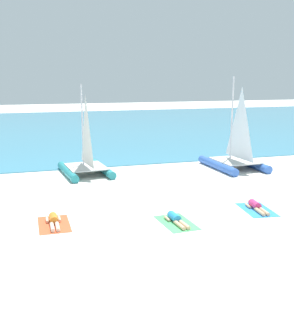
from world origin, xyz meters
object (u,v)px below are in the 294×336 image
Objects in this scene: sailboat_blue at (235,155)px; towel_middle at (176,223)px; sunbather_middle at (176,219)px; sunbather_right at (256,206)px; towel_right at (257,210)px; towel_left at (54,224)px; sailboat_teal at (86,161)px; sunbather_left at (54,220)px.

sailboat_blue reaches higher than towel_middle.
sunbather_middle and sunbather_right have the same top height.
sunbather_middle is 3.66m from sunbather_right.
towel_middle is 1.00× the size of towel_right.
towel_left is at bearing -177.16° from sunbather_right.
sailboat_teal reaches higher than sunbather_left.
towel_middle is at bearing -15.09° from sunbather_left.
towel_middle is 0.14m from sunbather_middle.
towel_right is 1.21× the size of sunbather_right.
towel_middle is 1.21× the size of sunbather_right.
sailboat_teal is at bearing 99.74° from sunbather_middle.
sunbather_left is at bearing 161.79° from sunbather_middle.
sunbather_right reaches higher than towel_middle.
sailboat_blue is 12.54m from sunbather_left.
sunbather_left is at bearing 89.41° from towel_left.
sunbather_right is (3.63, 0.46, 0.00)m from sunbather_middle.
sunbather_left and sunbather_middle have the same top height.
towel_right is at bearing -90.00° from sunbather_right.
towel_right is at bearing 2.87° from sunbather_middle.
sunbather_right is at bearing 8.27° from towel_middle.
sailboat_blue is 2.76× the size of towel_middle.
towel_left is 4.43m from sunbather_middle.
sailboat_teal is at bearing 103.00° from towel_middle.
towel_left is 7.95m from sunbather_right.
sunbather_left is (-2.31, -7.38, -0.59)m from sailboat_teal.
towel_right is (-2.88, -7.09, -0.77)m from sailboat_blue.
sailboat_teal reaches higher than sunbather_right.
towel_middle is 3.67m from sunbather_right.
sunbather_middle is (4.29, -1.14, 0.00)m from sunbather_left.
sailboat_teal is at bearing 171.09° from sailboat_blue.
sailboat_teal is 2.55× the size of towel_right.
sailboat_blue is 9.99m from towel_middle.
sailboat_teal reaches higher than towel_right.
sunbather_middle is 1.00× the size of sunbather_right.
sailboat_teal is 8.55m from sailboat_blue.
towel_left is at bearing 162.63° from sunbather_middle.
sailboat_teal is at bearing 72.73° from towel_left.
sunbather_left reaches higher than towel_middle.
towel_middle is 3.65m from towel_right.
towel_right is (3.62, 0.46, 0.00)m from towel_middle.
sunbather_right is at bearing -60.27° from sailboat_teal.
towel_middle is at bearing -164.47° from sunbather_right.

